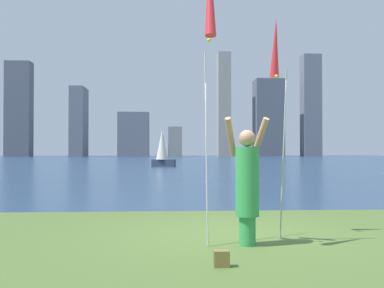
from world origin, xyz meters
name	(u,v)px	position (x,y,z in m)	size (l,w,h in m)	color
ground	(176,162)	(0.00, 50.95, -0.06)	(120.00, 138.00, 0.12)	#4C662D
person	(247,182)	(0.09, -0.83, 0.95)	(0.71, 0.53, 1.94)	green
kite_flag_right	(276,54)	(0.70, -0.19, 3.05)	(0.16, 0.86, 3.64)	#B2B2B7
bag	(221,259)	(-0.45, -2.02, 0.10)	(0.19, 0.13, 0.20)	olive
sailboat_5	(162,149)	(-1.56, 31.86, 1.56)	(2.20, 1.26, 4.06)	#333D51
skyline_tower_0	(19,109)	(-37.17, 100.25, 11.52)	(5.98, 3.68, 23.04)	#565B66
skyline_tower_1	(79,122)	(-22.73, 100.15, 8.41)	(3.32, 7.58, 16.83)	slate
skyline_tower_2	(134,134)	(-9.36, 99.62, 5.40)	(7.54, 4.05, 10.80)	slate
skyline_tower_3	(175,142)	(0.80, 101.65, 3.67)	(3.41, 5.49, 7.34)	gray
skyline_tower_4	(224,105)	(13.03, 100.76, 12.95)	(3.16, 4.20, 25.91)	gray
skyline_tower_5	(268,118)	(24.58, 101.71, 9.74)	(7.11, 5.72, 19.47)	#565B66
skyline_tower_6	(311,106)	(35.62, 101.76, 12.97)	(4.61, 3.78, 25.94)	slate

